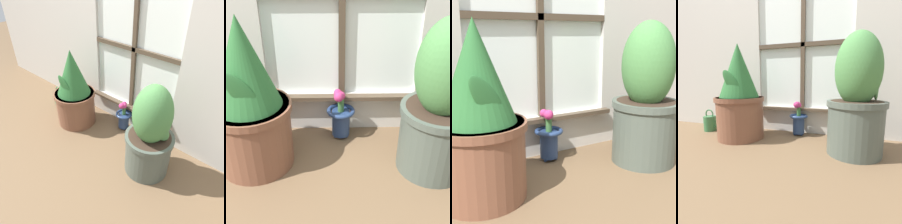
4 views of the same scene
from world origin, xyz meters
The scene contains 4 objects.
ground_plane centered at (0.00, 0.00, 0.00)m, with size 10.00×10.00×0.00m, color brown.
potted_plant_left centered at (-0.45, 0.26, 0.35)m, with size 0.40×0.40×0.77m.
potted_plant_right centered at (0.45, 0.21, 0.35)m, with size 0.37×0.37×0.77m.
flower_vase centered at (-0.01, 0.49, 0.14)m, with size 0.16×0.16×0.30m.
Camera 2 is at (-0.05, -1.03, 1.07)m, focal length 50.00 mm.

